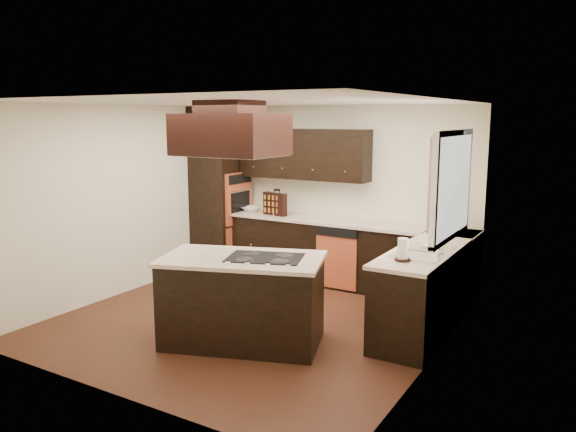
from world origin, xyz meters
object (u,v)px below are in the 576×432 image
object	(u,v)px
island	(243,302)
range_hood	(230,135)
oven_column	(220,200)
spice_rack	(275,204)

from	to	relation	value
island	range_hood	size ratio (longest dim) A/B	1.51
oven_column	range_hood	size ratio (longest dim) A/B	2.02
island	spice_rack	world-z (taller)	spice_rack
island	spice_rack	xyz separation A→B (m)	(-1.04, 2.30, 0.64)
range_hood	spice_rack	xyz separation A→B (m)	(-0.87, 2.25, -1.08)
range_hood	spice_rack	world-z (taller)	range_hood
island	range_hood	world-z (taller)	range_hood
range_hood	spice_rack	size ratio (longest dim) A/B	2.65
island	oven_column	bearing A→B (deg)	112.18
island	range_hood	bearing A→B (deg)	142.35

